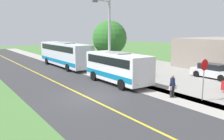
# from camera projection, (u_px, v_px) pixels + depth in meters

# --- Properties ---
(ground_plane) EXTENTS (120.00, 120.00, 0.00)m
(ground_plane) POSITION_uv_depth(u_px,v_px,m) (87.00, 97.00, 16.88)
(ground_plane) COLOR #477238
(road_surface) EXTENTS (8.00, 100.00, 0.01)m
(road_surface) POSITION_uv_depth(u_px,v_px,m) (87.00, 97.00, 16.88)
(road_surface) COLOR #333335
(road_surface) RESTS_ON ground
(sidewalk) EXTENTS (2.40, 100.00, 0.01)m
(sidewalk) POSITION_uv_depth(u_px,v_px,m) (141.00, 87.00, 19.82)
(sidewalk) COLOR #9E9991
(sidewalk) RESTS_ON ground
(parking_lot_surface) EXTENTS (14.00, 36.00, 0.01)m
(parking_lot_surface) POSITION_uv_depth(u_px,v_px,m) (221.00, 83.00, 21.45)
(parking_lot_surface) COLOR gray
(parking_lot_surface) RESTS_ON ground
(road_centre_line) EXTENTS (0.16, 100.00, 0.00)m
(road_centre_line) POSITION_uv_depth(u_px,v_px,m) (87.00, 97.00, 16.88)
(road_centre_line) COLOR gold
(road_centre_line) RESTS_ON ground
(shuttle_bus_front) EXTENTS (2.67, 7.26, 2.83)m
(shuttle_bus_front) POSITION_uv_depth(u_px,v_px,m) (118.00, 66.00, 21.12)
(shuttle_bus_front) COLOR white
(shuttle_bus_front) RESTS_ON ground
(transit_bus_rear) EXTENTS (2.65, 11.39, 3.21)m
(transit_bus_rear) POSITION_uv_depth(u_px,v_px,m) (65.00, 53.00, 30.53)
(transit_bus_rear) COLOR silver
(transit_bus_rear) RESTS_ON ground
(pedestrian_with_bags) EXTENTS (0.72, 0.34, 1.62)m
(pedestrian_with_bags) POSITION_uv_depth(u_px,v_px,m) (172.00, 86.00, 16.74)
(pedestrian_with_bags) COLOR #262628
(pedestrian_with_bags) RESTS_ON ground
(stop_sign) EXTENTS (0.76, 0.07, 2.88)m
(stop_sign) POSITION_uv_depth(u_px,v_px,m) (204.00, 73.00, 15.73)
(stop_sign) COLOR slate
(stop_sign) RESTS_ON ground
(street_light_pole) EXTENTS (1.97, 0.24, 7.64)m
(street_light_pole) POSITION_uv_depth(u_px,v_px,m) (108.00, 36.00, 22.51)
(street_light_pole) COLOR #9E9EA3
(street_light_pole) RESTS_ON ground
(parked_car_near) EXTENTS (2.08, 4.43, 1.45)m
(parked_car_near) POSITION_uv_depth(u_px,v_px,m) (213.00, 71.00, 23.59)
(parked_car_near) COLOR silver
(parked_car_near) RESTS_ON ground
(tree_curbside) EXTENTS (3.96, 3.96, 5.88)m
(tree_curbside) POSITION_uv_depth(u_px,v_px,m) (110.00, 38.00, 26.79)
(tree_curbside) COLOR brown
(tree_curbside) RESTS_ON ground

